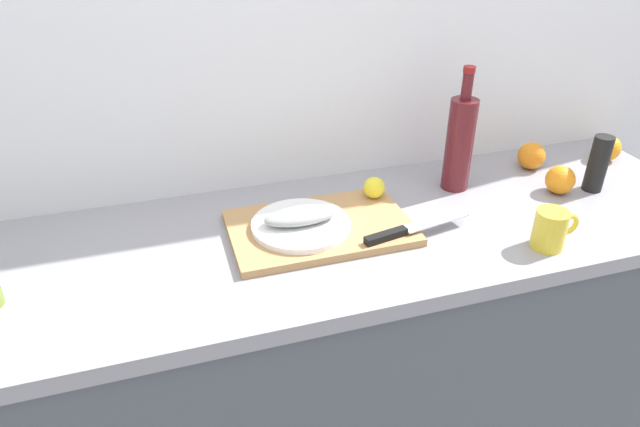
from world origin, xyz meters
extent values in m
cube|color=white|center=(0.00, 0.33, 1.25)|extent=(3.20, 0.05, 2.50)
cube|color=#4C5159|center=(0.00, 0.00, 0.43)|extent=(2.00, 0.58, 0.86)
cube|color=gray|center=(0.00, 0.00, 0.88)|extent=(2.00, 0.60, 0.04)
cube|color=tan|center=(-0.07, 0.02, 0.91)|extent=(0.44, 0.28, 0.02)
cylinder|color=white|center=(-0.11, 0.01, 0.93)|extent=(0.24, 0.24, 0.01)
ellipsoid|color=#999E99|center=(-0.11, 0.01, 0.95)|extent=(0.18, 0.08, 0.04)
cube|color=silver|center=(0.20, -0.07, 0.93)|extent=(0.18, 0.07, 0.00)
cube|color=black|center=(0.06, -0.09, 0.93)|extent=(0.11, 0.04, 0.02)
sphere|color=yellow|center=(0.11, 0.10, 0.95)|extent=(0.06, 0.06, 0.06)
cylinder|color=#59191E|center=(0.36, 0.13, 1.03)|extent=(0.07, 0.07, 0.25)
cylinder|color=#59191E|center=(0.36, 0.13, 1.19)|extent=(0.03, 0.03, 0.07)
cylinder|color=maroon|center=(0.36, 0.13, 1.23)|extent=(0.03, 0.03, 0.02)
cylinder|color=yellow|center=(0.42, -0.21, 0.95)|extent=(0.07, 0.07, 0.09)
torus|color=yellow|center=(0.47, -0.21, 0.95)|extent=(0.06, 0.01, 0.06)
sphere|color=orange|center=(0.90, 0.15, 0.94)|extent=(0.08, 0.08, 0.08)
sphere|color=orange|center=(0.62, 0.01, 0.94)|extent=(0.08, 0.08, 0.08)
sphere|color=orange|center=(0.64, 0.17, 0.94)|extent=(0.08, 0.08, 0.08)
cylinder|color=black|center=(0.72, 0.00, 0.98)|extent=(0.05, 0.05, 0.16)
camera|label=1|loc=(-0.41, -1.09, 1.63)|focal=31.45mm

